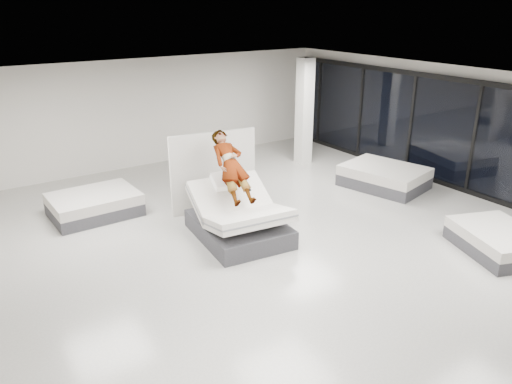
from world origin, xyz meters
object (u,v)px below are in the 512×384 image
Objects in this scene: divider_panel at (214,172)px; flat_bed_right_far at (384,177)px; hero_bed at (239,219)px; flat_bed_right_near at (498,241)px; flat_bed_left_far at (94,205)px; person at (232,174)px; remote at (249,189)px; column at (304,112)px.

divider_panel reaches higher than flat_bed_right_far.
hero_bed is 0.99× the size of flat_bed_right_far.
hero_bed reaches higher than flat_bed_right_near.
hero_bed is at bearing -52.73° from flat_bed_left_far.
flat_bed_right_near is (3.93, -3.77, -1.08)m from person.
flat_bed_right_near is 8.85m from flat_bed_left_far.
person is at bearing 83.72° from hero_bed.
remote is 0.07× the size of divider_panel.
remote is 0.07× the size of flat_bed_left_far.
divider_panel is 6.30m from flat_bed_right_near.
divider_panel reaches higher than hero_bed.
divider_panel is 1.00× the size of flat_bed_right_near.
column is at bearing 31.44° from divider_panel.
column reaches higher than remote.
flat_bed_right_near is (3.75, -3.40, -0.84)m from remote.
hero_bed reaches higher than remote.
flat_bed_left_far is (-2.52, 1.26, -0.69)m from divider_panel.
remote is 3.90m from flat_bed_left_far.
column is at bearing 41.25° from person.
flat_bed_right_near is (3.64, -5.09, -0.72)m from divider_panel.
remote is at bearing -57.85° from person.
person is 3.57m from flat_bed_left_far.
hero_bed is 1.28× the size of person.
column is at bearing 85.61° from flat_bed_right_near.
flat_bed_right_near is (-0.95, -3.91, -0.04)m from flat_bed_right_far.
hero_bed is at bearing -142.67° from column.
column is at bearing 4.63° from flat_bed_left_far.
hero_bed is 1.75m from divider_panel.
divider_panel reaches higher than flat_bed_right_near.
flat_bed_left_far is 6.84m from column.
person is at bearing -94.18° from divider_panel.
hero_bed is 0.74× the size of column.
person is at bearing 122.15° from remote.
remote is at bearing -173.75° from flat_bed_right_far.
person is at bearing -145.03° from column.
remote is at bearing -50.76° from flat_bed_left_far.
remote is 0.06× the size of flat_bed_right_far.
divider_panel is at bearing 125.59° from flat_bed_right_near.
person is 4.99m from flat_bed_right_far.
flat_bed_right_far is (4.91, 0.45, -0.13)m from hero_bed.
flat_bed_left_far is at bearing 127.27° from hero_bed.
flat_bed_right_near is at bearing -37.52° from person.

